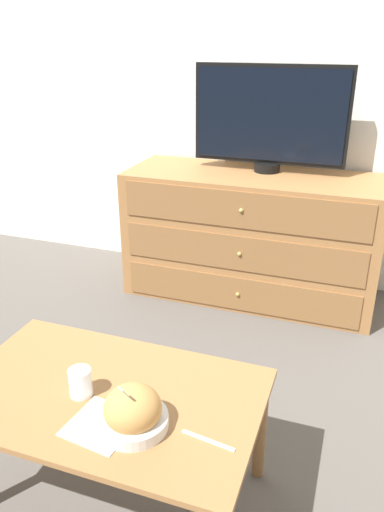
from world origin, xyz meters
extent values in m
plane|color=#56514C|center=(0.00, 0.00, 0.00)|extent=(12.00, 12.00, 0.00)
cube|color=white|center=(0.00, 0.03, 1.30)|extent=(12.00, 0.05, 2.60)
cube|color=#9E6B3D|center=(0.02, -0.30, 0.38)|extent=(1.47, 0.54, 0.76)
cube|color=brown|center=(0.02, -0.58, 0.13)|extent=(1.35, 0.01, 0.20)
sphere|color=tan|center=(0.02, -0.58, 0.13)|extent=(0.02, 0.02, 0.02)
cube|color=brown|center=(0.02, -0.58, 0.38)|extent=(1.35, 0.01, 0.20)
sphere|color=tan|center=(0.02, -0.58, 0.38)|extent=(0.02, 0.02, 0.02)
cube|color=brown|center=(0.02, -0.58, 0.63)|extent=(1.35, 0.01, 0.20)
sphere|color=tan|center=(0.02, -0.58, 0.63)|extent=(0.02, 0.02, 0.02)
cylinder|color=black|center=(0.08, -0.21, 0.78)|extent=(0.15, 0.15, 0.05)
cube|color=black|center=(0.08, -0.20, 1.07)|extent=(0.87, 0.04, 0.54)
cube|color=black|center=(0.08, -0.23, 1.07)|extent=(0.83, 0.01, 0.50)
cube|color=#9E6B3D|center=(-0.07, -1.94, 0.44)|extent=(0.98, 0.60, 0.02)
cylinder|color=brown|center=(-0.52, -1.68, 0.22)|extent=(0.04, 0.04, 0.43)
cylinder|color=brown|center=(0.39, -1.68, 0.22)|extent=(0.04, 0.04, 0.43)
cylinder|color=silver|center=(0.08, -2.04, 0.47)|extent=(0.20, 0.20, 0.04)
ellipsoid|color=tan|center=(0.08, -2.04, 0.52)|extent=(0.17, 0.17, 0.13)
cube|color=white|center=(0.10, -2.05, 0.54)|extent=(0.05, 0.08, 0.14)
cube|color=white|center=(0.08, -2.09, 0.61)|extent=(0.03, 0.03, 0.03)
cylinder|color=#9E6638|center=(-0.14, -1.97, 0.48)|extent=(0.06, 0.06, 0.06)
cylinder|color=white|center=(-0.14, -1.97, 0.50)|extent=(0.07, 0.07, 0.09)
cube|color=white|center=(-0.01, -2.07, 0.45)|extent=(0.20, 0.20, 0.00)
cube|color=white|center=(0.30, -2.03, 0.45)|extent=(0.16, 0.03, 0.01)
camera|label=1|loc=(0.61, -3.04, 1.49)|focal=35.00mm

